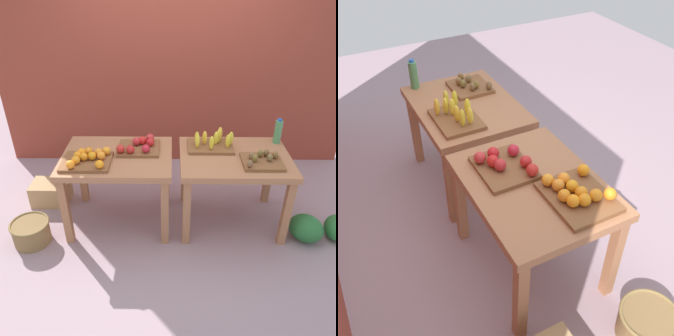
% 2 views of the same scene
% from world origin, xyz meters
% --- Properties ---
extents(ground_plane, '(8.00, 8.00, 0.00)m').
position_xyz_m(ground_plane, '(0.00, 0.00, 0.00)').
color(ground_plane, gray).
extents(back_wall, '(4.40, 0.12, 3.00)m').
position_xyz_m(back_wall, '(0.00, 1.35, 1.50)').
color(back_wall, brown).
rests_on(back_wall, ground_plane).
extents(display_table_left, '(1.04, 0.80, 0.77)m').
position_xyz_m(display_table_left, '(-0.56, 0.00, 0.66)').
color(display_table_left, '#A56C48').
rests_on(display_table_left, ground_plane).
extents(display_table_right, '(1.04, 0.80, 0.77)m').
position_xyz_m(display_table_right, '(0.56, 0.00, 0.66)').
color(display_table_right, '#A56C48').
rests_on(display_table_right, ground_plane).
extents(orange_bin, '(0.44, 0.36, 0.11)m').
position_xyz_m(orange_bin, '(-0.80, -0.15, 0.82)').
color(orange_bin, brown).
rests_on(orange_bin, display_table_left).
extents(apple_bin, '(0.40, 0.34, 0.11)m').
position_xyz_m(apple_bin, '(-0.35, 0.10, 0.81)').
color(apple_bin, brown).
rests_on(apple_bin, display_table_left).
extents(banana_crate, '(0.45, 0.32, 0.17)m').
position_xyz_m(banana_crate, '(0.35, 0.16, 0.82)').
color(banana_crate, brown).
rests_on(banana_crate, display_table_right).
extents(kiwi_bin, '(0.36, 0.32, 0.10)m').
position_xyz_m(kiwi_bin, '(0.78, -0.14, 0.80)').
color(kiwi_bin, brown).
rests_on(kiwi_bin, display_table_right).
extents(water_bottle, '(0.07, 0.07, 0.26)m').
position_xyz_m(water_bottle, '(1.02, 0.28, 0.90)').
color(water_bottle, '#4C8C59').
rests_on(water_bottle, display_table_right).
extents(watermelon_pile, '(0.69, 0.42, 0.27)m').
position_xyz_m(watermelon_pile, '(1.39, -0.27, 0.13)').
color(watermelon_pile, '#296F34').
rests_on(watermelon_pile, ground_plane).
extents(wicker_basket, '(0.37, 0.37, 0.23)m').
position_xyz_m(wicker_basket, '(-1.39, -0.35, 0.12)').
color(wicker_basket, olive).
rests_on(wicker_basket, ground_plane).
extents(cardboard_produce_box, '(0.40, 0.30, 0.25)m').
position_xyz_m(cardboard_produce_box, '(-1.39, 0.30, 0.12)').
color(cardboard_produce_box, tan).
rests_on(cardboard_produce_box, ground_plane).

